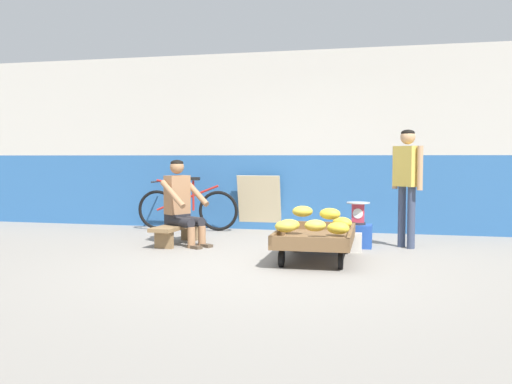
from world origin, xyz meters
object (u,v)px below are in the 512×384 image
object	(u,v)px
vendor_seated	(181,203)
sign_board	(259,203)
bicycle_near_left	(187,208)
customer_adult	(407,175)
plastic_crate	(358,236)
weighing_scale	(358,213)
banana_cart	(316,239)
shopping_bag	(354,243)
low_bench	(177,229)

from	to	relation	value
vendor_seated	sign_board	xyz separation A→B (m)	(0.67, 1.74, -0.13)
bicycle_near_left	customer_adult	size ratio (longest dim) A/B	1.08
plastic_crate	weighing_scale	bearing A→B (deg)	-90.00
banana_cart	weighing_scale	world-z (taller)	weighing_scale
vendor_seated	plastic_crate	distance (m)	2.38
vendor_seated	shopping_bag	distance (m)	2.34
plastic_crate	customer_adult	xyz separation A→B (m)	(0.61, 0.13, 0.80)
weighing_scale	low_bench	bearing A→B (deg)	-173.56
low_bench	shopping_bag	size ratio (longest dim) A/B	4.68
bicycle_near_left	shopping_bag	bearing A→B (deg)	-28.77
vendor_seated	weighing_scale	world-z (taller)	vendor_seated
customer_adult	bicycle_near_left	bearing A→B (deg)	163.47
vendor_seated	customer_adult	world-z (taller)	customer_adult
banana_cart	low_bench	world-z (taller)	banana_cart
plastic_crate	customer_adult	bearing A→B (deg)	11.54
customer_adult	shopping_bag	size ratio (longest dim) A/B	6.38
low_bench	weighing_scale	bearing A→B (deg)	6.44
vendor_seated	bicycle_near_left	bearing A→B (deg)	107.58
shopping_bag	customer_adult	bearing A→B (deg)	38.81
banana_cart	weighing_scale	size ratio (longest dim) A/B	4.86
plastic_crate	bicycle_near_left	size ratio (longest dim) A/B	0.22
low_bench	sign_board	distance (m)	1.87
weighing_scale	bicycle_near_left	distance (m)	3.00
bicycle_near_left	customer_adult	xyz separation A→B (m)	(3.39, -1.01, 0.60)
banana_cart	vendor_seated	size ratio (longest dim) A/B	1.28
customer_adult	low_bench	bearing A→B (deg)	-172.49
weighing_scale	shopping_bag	bearing A→B (deg)	-92.96
shopping_bag	weighing_scale	bearing A→B (deg)	87.04
vendor_seated	bicycle_near_left	size ratio (longest dim) A/B	0.69
customer_adult	shopping_bag	bearing A→B (deg)	-141.19
banana_cart	vendor_seated	distance (m)	2.05
low_bench	shopping_bag	distance (m)	2.38
vendor_seated	plastic_crate	size ratio (longest dim) A/B	3.17
bicycle_near_left	weighing_scale	bearing A→B (deg)	-22.18
low_bench	weighing_scale	size ratio (longest dim) A/B	3.74
plastic_crate	vendor_seated	bearing A→B (deg)	-172.25
bicycle_near_left	shopping_bag	xyz separation A→B (m)	(2.76, -1.51, -0.23)
vendor_seated	bicycle_near_left	world-z (taller)	vendor_seated
low_bench	vendor_seated	xyz separation A→B (m)	(0.08, -0.04, 0.37)
shopping_bag	bicycle_near_left	bearing A→B (deg)	151.23
vendor_seated	weighing_scale	bearing A→B (deg)	7.73
banana_cart	sign_board	world-z (taller)	sign_board
vendor_seated	sign_board	world-z (taller)	vendor_seated
vendor_seated	bicycle_near_left	distance (m)	1.53
banana_cart	bicycle_near_left	size ratio (longest dim) A/B	0.88
weighing_scale	bicycle_near_left	xyz separation A→B (m)	(-2.78, 1.13, -0.10)
bicycle_near_left	sign_board	size ratio (longest dim) A/B	1.87
vendor_seated	customer_adult	xyz separation A→B (m)	(2.93, 0.44, 0.38)
shopping_bag	sign_board	bearing A→B (deg)	132.04
banana_cart	shopping_bag	bearing A→B (deg)	57.18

